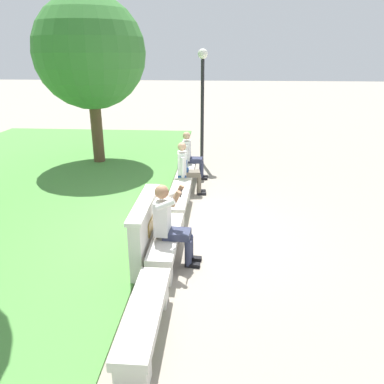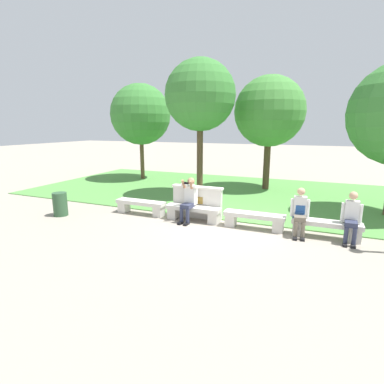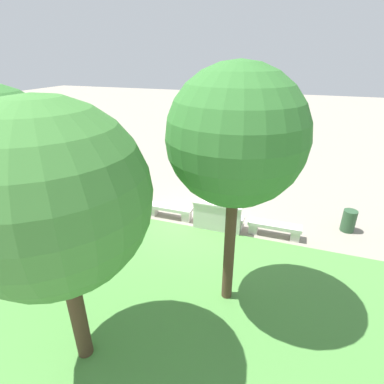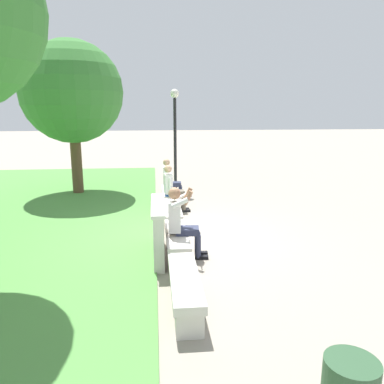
% 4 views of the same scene
% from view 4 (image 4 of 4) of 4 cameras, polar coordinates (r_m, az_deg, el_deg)
% --- Properties ---
extents(ground_plane, '(80.00, 80.00, 0.00)m').
position_cam_4_polar(ground_plane, '(7.99, -2.70, -7.09)').
color(ground_plane, gray).
extents(bench_main, '(1.69, 0.40, 0.45)m').
position_cam_4_polar(bench_main, '(5.33, -1.10, -14.18)').
color(bench_main, beige).
rests_on(bench_main, ground).
extents(bench_near, '(1.69, 0.40, 0.45)m').
position_cam_4_polar(bench_near, '(7.02, -2.32, -7.39)').
color(bench_near, beige).
rests_on(bench_near, ground).
extents(bench_mid, '(1.69, 0.40, 0.45)m').
position_cam_4_polar(bench_mid, '(8.78, -3.05, -3.27)').
color(bench_mid, beige).
rests_on(bench_mid, ground).
extents(bench_far, '(1.69, 0.40, 0.45)m').
position_cam_4_polar(bench_far, '(10.57, -3.52, -0.54)').
color(bench_far, beige).
rests_on(bench_far, ground).
extents(backrest_wall_with_plaque, '(1.64, 0.24, 1.01)m').
position_cam_4_polar(backrest_wall_with_plaque, '(6.94, -5.15, -5.72)').
color(backrest_wall_with_plaque, beige).
rests_on(backrest_wall_with_plaque, ground).
extents(person_photographer, '(0.49, 0.74, 1.32)m').
position_cam_4_polar(person_photographer, '(6.80, -1.66, -4.12)').
color(person_photographer, black).
rests_on(person_photographer, ground).
extents(person_distant, '(0.48, 0.70, 1.26)m').
position_cam_4_polar(person_distant, '(9.85, -3.02, 0.76)').
color(person_distant, black).
rests_on(person_distant, ground).
extents(person_companion, '(0.48, 0.68, 1.26)m').
position_cam_4_polar(person_companion, '(11.02, -3.31, 2.03)').
color(person_companion, black).
rests_on(person_companion, ground).
extents(backpack, '(0.28, 0.24, 0.43)m').
position_cam_4_polar(backpack, '(9.84, -3.51, 0.46)').
color(backpack, '#234C8C').
rests_on(backpack, bench_far).
extents(tree_behind_wall, '(3.13, 3.13, 4.75)m').
position_cam_4_polar(tree_behind_wall, '(12.46, -17.84, 14.23)').
color(tree_behind_wall, brown).
rests_on(tree_behind_wall, ground).
extents(lamp_post, '(0.28, 0.28, 3.30)m').
position_cam_4_polar(lamp_post, '(12.33, -2.61, 10.33)').
color(lamp_post, black).
rests_on(lamp_post, ground).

